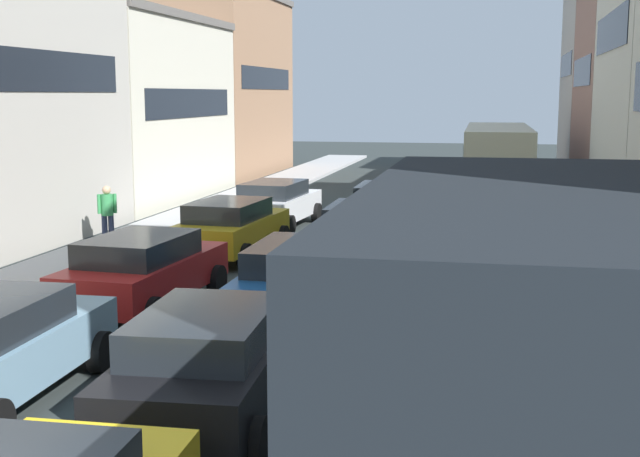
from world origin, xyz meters
The scene contains 16 objects.
sidewalk_left centered at (-6.70, 20.00, 0.07)m, with size 2.60×64.00×0.14m, color #ACACAC.
lane_stripe_left centered at (-1.70, 20.00, 0.01)m, with size 0.16×60.00×0.01m, color silver.
lane_stripe_right centered at (1.70, 20.00, 0.01)m, with size 0.16×60.00×0.01m, color silver.
building_row_left centered at (-12.00, 21.12, 4.65)m, with size 7.20×43.90×10.76m.
removalist_box_truck centered at (3.70, 2.81, 1.97)m, with size 2.76×7.73×3.58m.
sedan_centre_lane_second centered at (-0.17, 6.02, 0.80)m, with size 2.28×4.41×1.49m.
hatchback_centre_lane_third centered at (-0.17, 11.05, 0.80)m, with size 2.08×4.31×1.49m.
sedan_left_lane_third centered at (-3.39, 11.17, 0.80)m, with size 2.29×4.41×1.49m.
coupe_centre_lane_fourth centered at (0.07, 16.77, 0.80)m, with size 2.11×4.32×1.49m.
sedan_left_lane_fourth centered at (-3.40, 16.73, 0.80)m, with size 2.28×4.40×1.49m.
sedan_centre_lane_fifth centered at (-0.01, 21.58, 0.80)m, with size 2.10×4.32×1.49m.
sedan_left_lane_fifth centered at (-3.52, 21.62, 0.80)m, with size 2.29×4.41×1.49m.
sedan_right_lane_behind_truck centered at (3.48, 9.82, 0.80)m, with size 2.07×4.31×1.49m.
wagon_right_lane_far centered at (3.50, 14.79, 0.80)m, with size 2.15×4.34×1.49m.
bus_mid_queue_primary centered at (3.28, 31.25, 1.76)m, with size 2.96×10.55×2.90m.
pedestrian_near_kerb centered at (-7.41, 17.82, 0.95)m, with size 0.47×0.34×1.66m.
Camera 1 is at (3.43, -3.93, 4.21)m, focal length 47.26 mm.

